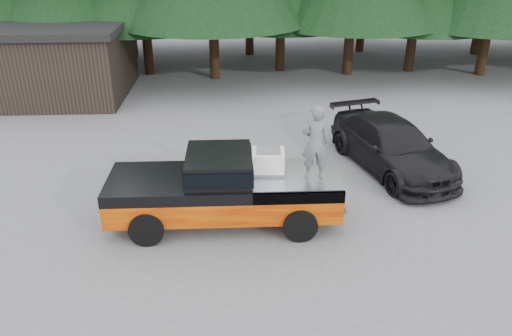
{
  "coord_description": "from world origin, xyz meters",
  "views": [
    {
      "loc": [
        -0.14,
        -10.97,
        6.85
      ],
      "look_at": [
        0.41,
        0.0,
        1.65
      ],
      "focal_mm": 35.0,
      "sensor_mm": 36.0,
      "label": 1
    }
  ],
  "objects_px": {
    "pickup_truck": "(224,198)",
    "air_compressor": "(268,162)",
    "man_on_bed": "(315,142)",
    "parked_car": "(392,146)",
    "utility_building": "(36,59)"
  },
  "relations": [
    {
      "from": "pickup_truck",
      "to": "air_compressor",
      "type": "height_order",
      "value": "air_compressor"
    },
    {
      "from": "man_on_bed",
      "to": "utility_building",
      "type": "distance_m",
      "value": 16.14
    },
    {
      "from": "pickup_truck",
      "to": "utility_building",
      "type": "distance_m",
      "value": 14.55
    },
    {
      "from": "pickup_truck",
      "to": "air_compressor",
      "type": "relative_size",
      "value": 7.49
    },
    {
      "from": "man_on_bed",
      "to": "parked_car",
      "type": "bearing_deg",
      "value": -132.82
    },
    {
      "from": "pickup_truck",
      "to": "air_compressor",
      "type": "bearing_deg",
      "value": 7.63
    },
    {
      "from": "air_compressor",
      "to": "man_on_bed",
      "type": "distance_m",
      "value": 1.35
    },
    {
      "from": "utility_building",
      "to": "pickup_truck",
      "type": "bearing_deg",
      "value": -53.7
    },
    {
      "from": "utility_building",
      "to": "air_compressor",
      "type": "bearing_deg",
      "value": -49.87
    },
    {
      "from": "pickup_truck",
      "to": "man_on_bed",
      "type": "xyz_separation_m",
      "value": [
        2.24,
        -0.24,
        1.61
      ]
    },
    {
      "from": "parked_car",
      "to": "utility_building",
      "type": "relative_size",
      "value": 0.63
    },
    {
      "from": "man_on_bed",
      "to": "utility_building",
      "type": "bearing_deg",
      "value": -47.61
    },
    {
      "from": "pickup_truck",
      "to": "utility_building",
      "type": "bearing_deg",
      "value": 126.3
    },
    {
      "from": "air_compressor",
      "to": "pickup_truck",
      "type": "bearing_deg",
      "value": -168.85
    },
    {
      "from": "pickup_truck",
      "to": "parked_car",
      "type": "relative_size",
      "value": 1.13
    }
  ]
}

